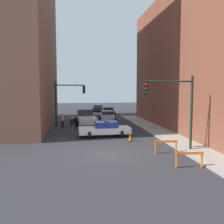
% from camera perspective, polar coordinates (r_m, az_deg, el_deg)
% --- Properties ---
extents(ground_plane, '(120.00, 120.00, 0.00)m').
position_cam_1_polar(ground_plane, '(17.22, -0.72, -9.51)').
color(ground_plane, '#2D2D33').
extents(sidewalk_right, '(2.40, 44.00, 0.12)m').
position_cam_1_polar(sidewalk_right, '(19.03, 18.31, -8.15)').
color(sidewalk_right, '#9E998E').
rests_on(sidewalk_right, ground_plane).
extents(traffic_light_near, '(3.64, 0.35, 5.20)m').
position_cam_1_polar(traffic_light_near, '(17.93, 14.42, 2.36)').
color(traffic_light_near, black).
rests_on(traffic_light_near, sidewalk_right).
extents(traffic_light_far, '(3.44, 0.35, 5.20)m').
position_cam_1_polar(traffic_light_far, '(29.00, -10.58, 3.28)').
color(traffic_light_far, black).
rests_on(traffic_light_far, ground_plane).
extents(police_car, '(4.75, 2.46, 1.52)m').
position_cam_1_polar(police_car, '(23.00, -1.65, -3.86)').
color(police_car, white).
rests_on(police_car, ground_plane).
extents(white_truck, '(2.84, 5.50, 1.90)m').
position_cam_1_polar(white_truck, '(30.34, -6.06, -1.28)').
color(white_truck, silver).
rests_on(white_truck, ground_plane).
extents(parked_car_near, '(2.48, 4.42, 1.31)m').
position_cam_1_polar(parked_car_near, '(34.93, -1.14, -0.76)').
color(parked_car_near, silver).
rests_on(parked_car_near, ground_plane).
extents(parked_car_mid, '(2.42, 4.39, 1.31)m').
position_cam_1_polar(parked_car_mid, '(41.94, -0.89, 0.28)').
color(parked_car_mid, '#474C51').
rests_on(parked_car_mid, ground_plane).
extents(parked_car_far, '(2.41, 4.38, 1.31)m').
position_cam_1_polar(parked_car_far, '(47.54, -3.29, 0.88)').
color(parked_car_far, black).
rests_on(parked_car_far, ground_plane).
extents(pedestrian_crossing, '(0.50, 0.50, 1.66)m').
position_cam_1_polar(pedestrian_crossing, '(24.91, -9.11, -2.90)').
color(pedestrian_crossing, '#474C66').
rests_on(pedestrian_crossing, ground_plane).
extents(pedestrian_corner, '(0.36, 0.36, 1.66)m').
position_cam_1_polar(pedestrian_corner, '(28.51, -11.24, -1.88)').
color(pedestrian_corner, black).
rests_on(pedestrian_corner, ground_plane).
extents(barrier_front, '(1.59, 0.34, 0.90)m').
position_cam_1_polar(barrier_front, '(14.80, 17.24, -9.78)').
color(barrier_front, orange).
rests_on(barrier_front, ground_plane).
extents(barrier_mid, '(1.60, 0.28, 0.90)m').
position_cam_1_polar(barrier_mid, '(17.53, 12.21, -7.28)').
color(barrier_mid, orange).
rests_on(barrier_mid, ground_plane).
extents(traffic_cone, '(0.36, 0.36, 0.66)m').
position_cam_1_polar(traffic_cone, '(21.15, 4.15, -5.82)').
color(traffic_cone, black).
rests_on(traffic_cone, ground_plane).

